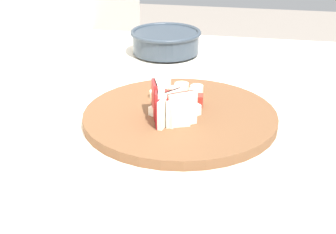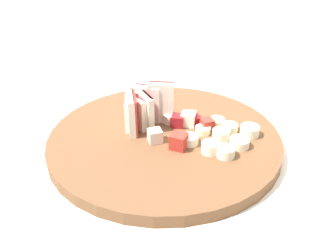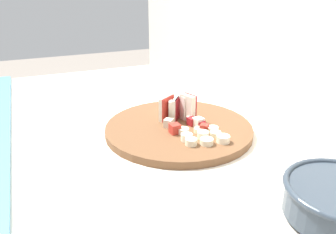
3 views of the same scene
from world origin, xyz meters
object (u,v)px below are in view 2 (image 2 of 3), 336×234
Objects in this scene: apple_dice_pile at (180,126)px; banana_slice_rows at (223,137)px; apple_wedge_fan at (144,108)px; cutting_board at (165,139)px.

apple_dice_pile reaches higher than banana_slice_rows.
banana_slice_rows is at bearing 3.35° from apple_wedge_fan.
apple_wedge_fan is 0.06m from apple_dice_pile.
cutting_board is at bearing -138.93° from apple_dice_pile.
apple_dice_pile is at bearing 2.95° from apple_wedge_fan.
apple_wedge_fan reaches higher than banana_slice_rows.
cutting_board is at bearing -166.46° from banana_slice_rows.
banana_slice_rows is at bearing 3.71° from apple_dice_pile.
banana_slice_rows is (0.08, 0.02, 0.02)m from cutting_board.
apple_wedge_fan is 0.13m from banana_slice_rows.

